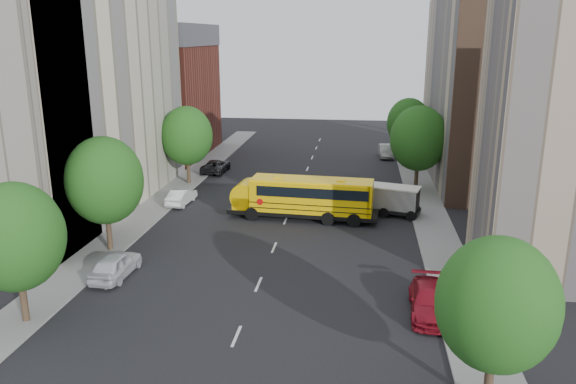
% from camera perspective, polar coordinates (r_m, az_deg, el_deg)
% --- Properties ---
extents(ground, '(120.00, 120.00, 0.00)m').
position_cam_1_polar(ground, '(40.95, -1.00, -4.66)').
color(ground, black).
rests_on(ground, ground).
extents(sidewalk_left, '(3.00, 80.00, 0.12)m').
position_cam_1_polar(sidewalk_left, '(48.41, -13.71, -1.82)').
color(sidewalk_left, slate).
rests_on(sidewalk_left, ground).
extents(sidewalk_right, '(3.00, 80.00, 0.12)m').
position_cam_1_polar(sidewalk_right, '(45.63, 14.41, -2.94)').
color(sidewalk_right, slate).
rests_on(sidewalk_right, ground).
extents(lane_markings, '(0.15, 64.00, 0.01)m').
position_cam_1_polar(lane_markings, '(50.36, 0.66, -0.74)').
color(lane_markings, silver).
rests_on(lane_markings, ground).
extents(building_left_cream, '(10.00, 26.00, 20.00)m').
position_cam_1_polar(building_left_cream, '(50.13, -21.10, 9.80)').
color(building_left_cream, beige).
rests_on(building_left_cream, ground).
extents(building_left_redbrick, '(10.00, 15.00, 13.00)m').
position_cam_1_polar(building_left_redbrick, '(70.53, -12.38, 9.01)').
color(building_left_redbrick, maroon).
rests_on(building_left_redbrick, ground).
extents(building_right_far, '(10.00, 22.00, 18.00)m').
position_cam_1_polar(building_right_far, '(59.51, 19.65, 9.73)').
color(building_right_far, tan).
rests_on(building_right_far, ground).
extents(building_right_sidewall, '(10.10, 0.30, 18.00)m').
position_cam_1_polar(building_right_sidewall, '(48.85, 22.25, 8.37)').
color(building_right_sidewall, brown).
rests_on(building_right_sidewall, ground).
extents(street_tree_0, '(4.80, 4.80, 7.41)m').
position_cam_1_polar(street_tree_0, '(30.74, -25.99, -4.13)').
color(street_tree_0, '#38281C').
rests_on(street_tree_0, ground).
extents(street_tree_1, '(5.12, 5.12, 7.90)m').
position_cam_1_polar(street_tree_1, '(38.97, -18.15, 1.11)').
color(street_tree_1, '#38281C').
rests_on(street_tree_1, ground).
extents(street_tree_2, '(4.99, 4.99, 7.71)m').
position_cam_1_polar(street_tree_2, '(55.40, -10.25, 5.64)').
color(street_tree_2, '#38281C').
rests_on(street_tree_2, ground).
extents(street_tree_3, '(4.61, 4.61, 7.11)m').
position_cam_1_polar(street_tree_3, '(22.86, 20.48, -10.67)').
color(street_tree_3, '#38281C').
rests_on(street_tree_3, ground).
extents(street_tree_4, '(5.25, 5.25, 8.10)m').
position_cam_1_polar(street_tree_4, '(53.05, 13.14, 5.32)').
color(street_tree_4, '#38281C').
rests_on(street_tree_4, ground).
extents(street_tree_5, '(4.86, 4.86, 7.51)m').
position_cam_1_polar(street_tree_5, '(64.91, 12.15, 6.87)').
color(street_tree_5, '#38281C').
rests_on(street_tree_5, ground).
extents(school_bus, '(12.12, 3.65, 3.37)m').
position_cam_1_polar(school_bus, '(44.64, 1.39, -0.40)').
color(school_bus, black).
rests_on(school_bus, ground).
extents(safari_truck, '(6.02, 3.44, 2.44)m').
position_cam_1_polar(safari_truck, '(46.55, 9.85, -0.71)').
color(safari_truck, black).
rests_on(safari_truck, ground).
extents(parked_car_0, '(1.97, 4.55, 1.53)m').
position_cam_1_polar(parked_car_0, '(35.88, -17.12, -7.09)').
color(parked_car_0, silver).
rests_on(parked_car_0, ground).
extents(parked_car_1, '(1.69, 4.20, 1.36)m').
position_cam_1_polar(parked_car_1, '(49.66, -10.78, -0.45)').
color(parked_car_1, white).
rests_on(parked_car_1, ground).
extents(parked_car_2, '(2.44, 5.04, 1.38)m').
position_cam_1_polar(parked_car_2, '(60.69, -7.34, 2.64)').
color(parked_car_2, black).
rests_on(parked_car_2, ground).
extents(parked_car_3, '(2.21, 5.10, 1.46)m').
position_cam_1_polar(parked_car_3, '(30.96, 14.19, -10.68)').
color(parked_car_3, maroon).
rests_on(parked_car_3, ground).
extents(parked_car_5, '(1.83, 4.63, 1.50)m').
position_cam_1_polar(parked_car_5, '(68.81, 9.92, 4.12)').
color(parked_car_5, gray).
rests_on(parked_car_5, ground).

